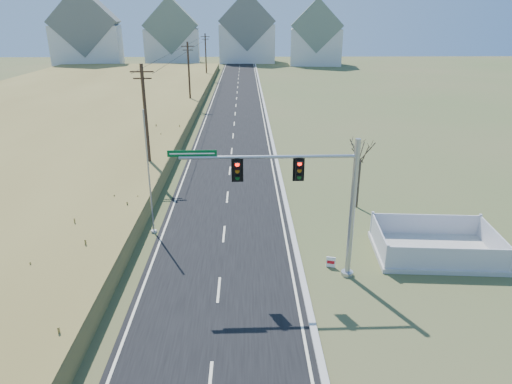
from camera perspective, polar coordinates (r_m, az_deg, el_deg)
name	(u,v)px	position (r m, az deg, el deg)	size (l,w,h in m)	color
ground	(221,269)	(24.30, -4.43, -9.59)	(260.00, 260.00, 0.00)	#46582B
road	(236,101)	(71.92, -2.47, 11.32)	(8.00, 180.00, 0.06)	black
curb	(263,100)	(71.95, 0.90, 11.39)	(0.30, 180.00, 0.18)	#B2AFA8
reed_marsh	(54,110)	(66.95, -23.93, 9.34)	(38.00, 110.00, 1.30)	olive
utility_pole_near	(146,120)	(37.49, -13.59, 8.75)	(1.80, 0.26, 9.00)	#422D1E
utility_pole_mid	(189,74)	(66.75, -8.37, 14.39)	(1.80, 0.26, 9.00)	#422D1E
utility_pole_far	(206,56)	(96.46, -6.29, 16.54)	(1.80, 0.26, 9.00)	#422D1E
condo_nw	(87,35)	(127.16, -20.42, 17.90)	(17.69, 13.38, 19.05)	silver
condo_nnw	(172,37)	(130.39, -10.44, 18.53)	(14.93, 11.17, 17.03)	silver
condo_n	(247,34)	(132.92, -1.14, 19.19)	(15.27, 10.20, 18.54)	silver
condo_ne	(316,38)	(126.34, 7.52, 18.56)	(14.12, 10.51, 16.52)	silver
traffic_signal_mast	(315,196)	(21.87, 7.35, -0.45)	(9.01, 0.61, 7.17)	#9EA0A5
fence_enclosure	(434,250)	(27.33, 21.41, -6.72)	(6.86, 4.95, 1.50)	#B7B5AD
open_sign	(331,262)	(24.54, 9.34, -8.63)	(0.48, 0.18, 0.60)	white
flagpole	(150,186)	(27.54, -13.13, 0.70)	(0.34, 0.34, 7.57)	#B7B5AD
bare_tree	(361,150)	(31.03, 13.03, 5.15)	(1.92, 1.92, 5.10)	#4C3F33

